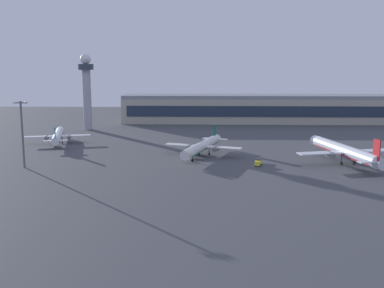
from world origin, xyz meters
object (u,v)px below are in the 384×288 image
at_px(airplane_far_stand, 203,146).
at_px(apron_light_west, 22,129).
at_px(control_tower, 87,86).
at_px(baggage_tractor, 258,162).
at_px(airplane_taxiway_distant, 345,151).
at_px(airplane_terminal_side, 58,136).

xyz_separation_m(airplane_far_stand, apron_light_west, (-61.59, -21.97, 9.51)).
xyz_separation_m(control_tower, baggage_tractor, (81.59, -85.06, -21.89)).
bearing_deg(airplane_taxiway_distant, control_tower, 130.49).
relative_size(airplane_far_stand, baggage_tractor, 8.60).
height_order(airplane_taxiway_distant, airplane_far_stand, airplane_taxiway_distant).
distance_m(airplane_taxiway_distant, baggage_tractor, 31.89).
relative_size(airplane_far_stand, apron_light_west, 1.67).
bearing_deg(control_tower, baggage_tractor, -46.19).
bearing_deg(apron_light_west, airplane_terminal_side, 93.71).
relative_size(control_tower, airplane_far_stand, 1.04).
bearing_deg(control_tower, airplane_taxiway_distant, -35.56).
bearing_deg(control_tower, apron_light_west, -89.87).
relative_size(airplane_taxiway_distant, apron_light_west, 1.99).
height_order(control_tower, airplane_far_stand, control_tower).
bearing_deg(control_tower, airplane_far_stand, -47.94).
bearing_deg(control_tower, airplane_terminal_side, -93.84).
bearing_deg(airplane_taxiway_distant, baggage_tractor, 173.79).
bearing_deg(apron_light_west, airplane_taxiway_distant, 4.90).
bearing_deg(airplane_terminal_side, airplane_far_stand, -35.24).
relative_size(airplane_terminal_side, baggage_tractor, 8.06).
distance_m(airplane_far_stand, baggage_tractor, 25.96).
relative_size(airplane_taxiway_distant, baggage_tractor, 10.25).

